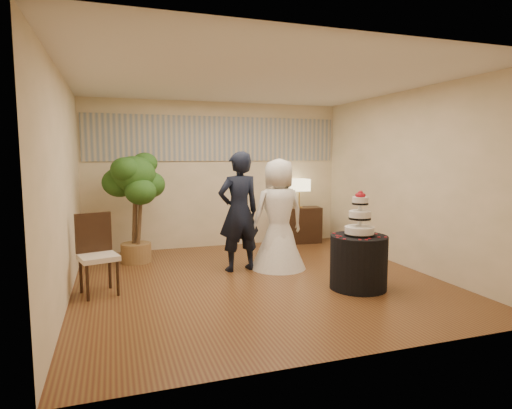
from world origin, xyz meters
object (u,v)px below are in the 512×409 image
object	(u,v)px
cake_table	(358,262)
wedding_cake	(360,213)
console	(299,225)
table_lamp	(299,193)
side_chair	(98,255)
groom	(239,212)
ficus_tree	(135,207)
bride	(278,214)

from	to	relation	value
cake_table	wedding_cake	xyz separation A→B (m)	(0.00, 0.00, 0.66)
console	wedding_cake	bearing A→B (deg)	-92.51
table_lamp	side_chair	distance (m)	4.41
groom	ficus_tree	world-z (taller)	ficus_tree
bride	wedding_cake	bearing A→B (deg)	112.99
console	table_lamp	size ratio (longest dim) A/B	1.51
groom	side_chair	xyz separation A→B (m)	(-2.04, -0.55, -0.40)
wedding_cake	console	world-z (taller)	wedding_cake
ficus_tree	wedding_cake	bearing A→B (deg)	-41.16
groom	ficus_tree	xyz separation A→B (m)	(-1.50, 1.03, 0.01)
bride	console	world-z (taller)	bride
bride	ficus_tree	size ratio (longest dim) A/B	0.93
console	table_lamp	distance (m)	0.65
ficus_tree	console	bearing A→B (deg)	10.59
console	cake_table	bearing A→B (deg)	-92.51
console	table_lamp	xyz separation A→B (m)	(0.00, 0.00, 0.65)
groom	console	size ratio (longest dim) A/B	2.11
groom	console	distance (m)	2.47
groom	console	world-z (taller)	groom
wedding_cake	table_lamp	xyz separation A→B (m)	(0.49, 3.03, -0.00)
bride	side_chair	world-z (taller)	bride
ficus_tree	bride	bearing A→B (deg)	-27.38
cake_table	console	distance (m)	3.06
ficus_tree	side_chair	xyz separation A→B (m)	(-0.54, -1.58, -0.42)
groom	table_lamp	world-z (taller)	groom
wedding_cake	ficus_tree	size ratio (longest dim) A/B	0.32
bride	wedding_cake	size ratio (longest dim) A/B	2.88
groom	bride	distance (m)	0.64
cake_table	wedding_cake	size ratio (longest dim) A/B	1.26
cake_table	console	world-z (taller)	console
wedding_cake	table_lamp	distance (m)	3.06
side_chair	cake_table	bearing A→B (deg)	-29.47
table_lamp	ficus_tree	xyz separation A→B (m)	(-3.25, -0.61, -0.08)
bride	cake_table	world-z (taller)	bride
groom	ficus_tree	distance (m)	1.82
groom	cake_table	bearing A→B (deg)	124.16
bride	wedding_cake	xyz separation A→B (m)	(0.64, -1.32, 0.15)
table_lamp	side_chair	bearing A→B (deg)	-150.01
cake_table	ficus_tree	bearing A→B (deg)	138.84
console	table_lamp	world-z (taller)	table_lamp
wedding_cake	console	size ratio (longest dim) A/B	0.69
ficus_tree	side_chair	distance (m)	1.72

